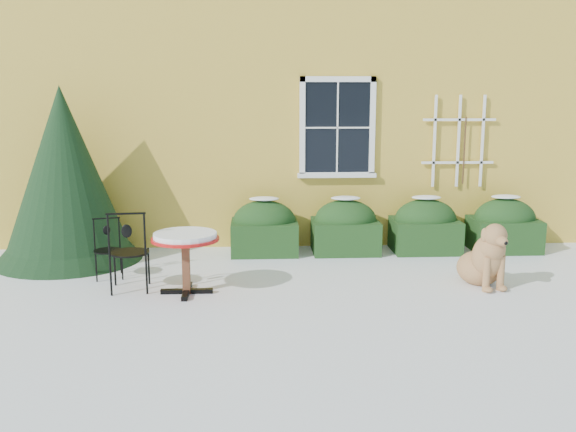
{
  "coord_description": "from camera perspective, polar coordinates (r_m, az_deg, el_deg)",
  "views": [
    {
      "loc": [
        -0.43,
        -7.45,
        2.53
      ],
      "look_at": [
        0.0,
        1.0,
        0.9
      ],
      "focal_mm": 40.0,
      "sensor_mm": 36.0,
      "label": 1
    }
  ],
  "objects": [
    {
      "name": "evergreen_shrub",
      "position": [
        10.23,
        -19.15,
        2.06
      ],
      "size": [
        2.18,
        2.18,
        2.64
      ],
      "rotation": [
        0.0,
        0.0,
        0.41
      ],
      "color": "black",
      "rests_on": "ground"
    },
    {
      "name": "patio_chair_near",
      "position": [
        8.5,
        -13.95,
        -3.03
      ],
      "size": [
        0.52,
        0.51,
        1.06
      ],
      "rotation": [
        0.0,
        0.0,
        3.24
      ],
      "color": "black",
      "rests_on": "ground"
    },
    {
      "name": "bistro_table",
      "position": [
        8.21,
        -9.11,
        -2.39
      ],
      "size": [
        0.86,
        0.86,
        0.8
      ],
      "rotation": [
        0.0,
        0.0,
        0.37
      ],
      "color": "black",
      "rests_on": "ground"
    },
    {
      "name": "patio_chair_far",
      "position": [
        9.25,
        -15.72,
        -2.78
      ],
      "size": [
        0.45,
        0.44,
        0.82
      ],
      "rotation": [
        0.0,
        0.0,
        0.26
      ],
      "color": "black",
      "rests_on": "ground"
    },
    {
      "name": "dog",
      "position": [
        8.88,
        17.12,
        -3.72
      ],
      "size": [
        0.69,
        1.02,
        0.91
      ],
      "rotation": [
        0.0,
        0.0,
        0.21
      ],
      "color": "#B1804F",
      "rests_on": "ground"
    },
    {
      "name": "ground",
      "position": [
        7.88,
        0.37,
        -7.82
      ],
      "size": [
        80.0,
        80.0,
        0.0
      ],
      "primitive_type": "plane",
      "color": "white",
      "rests_on": "ground"
    },
    {
      "name": "house",
      "position": [
        14.48,
        -1.24,
        13.6
      ],
      "size": [
        12.4,
        8.4,
        6.4
      ],
      "color": "yellow",
      "rests_on": "ground"
    },
    {
      "name": "hedge_row",
      "position": [
        10.44,
        8.65,
        -0.99
      ],
      "size": [
        4.95,
        0.8,
        0.91
      ],
      "color": "black",
      "rests_on": "ground"
    }
  ]
}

